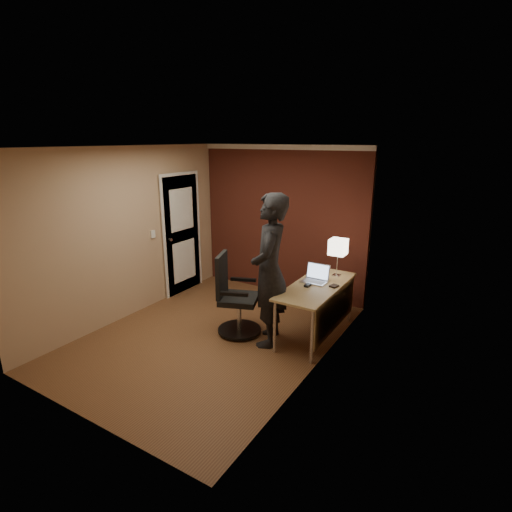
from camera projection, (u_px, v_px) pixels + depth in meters
The scene contains 8 objects.
room at pixel (255, 217), 6.48m from camera, with size 4.00×4.00×4.00m.
desk at pixel (321, 295), 5.28m from camera, with size 0.60×1.50×0.73m.
desk_lamp at pixel (338, 247), 5.51m from camera, with size 0.22×0.22×0.54m.
laptop at pixel (316, 277), 5.41m from camera, with size 0.33×0.26×0.23m.
mouse at pixel (308, 285), 5.23m from camera, with size 0.06×0.10×0.03m, color black.
wallet at pixel (334, 286), 5.21m from camera, with size 0.09×0.11×0.02m, color black.
office_chair at pixel (234, 300), 5.43m from camera, with size 0.64×0.70×1.10m.
person at pixel (270, 271), 5.04m from camera, with size 0.72×0.47×1.97m, color black.
Camera 1 is at (3.07, -3.91, 2.60)m, focal length 28.00 mm.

